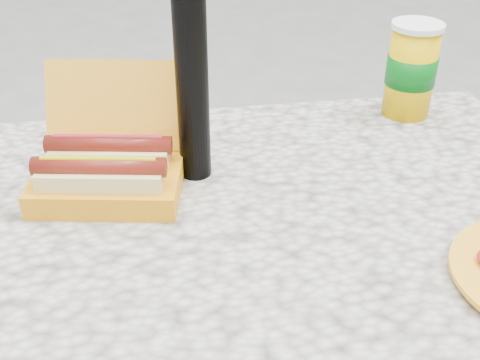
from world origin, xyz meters
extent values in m
cube|color=beige|center=(0.00, 0.00, 0.72)|extent=(1.20, 0.80, 0.05)
cylinder|color=black|center=(0.50, 0.30, 0.35)|extent=(0.07, 0.07, 0.70)
cube|color=orange|center=(-0.14, 0.12, 0.77)|extent=(0.24, 0.18, 0.04)
cube|color=orange|center=(-0.12, 0.22, 0.85)|extent=(0.23, 0.11, 0.13)
cube|color=beige|center=(-0.15, 0.08, 0.79)|extent=(0.19, 0.08, 0.05)
cylinder|color=maroon|center=(-0.15, 0.08, 0.82)|extent=(0.20, 0.06, 0.03)
cylinder|color=#B6A609|center=(-0.15, 0.08, 0.83)|extent=(0.17, 0.04, 0.01)
cube|color=beige|center=(-0.13, 0.15, 0.79)|extent=(0.19, 0.08, 0.05)
cylinder|color=maroon|center=(-0.13, 0.15, 0.82)|extent=(0.20, 0.06, 0.03)
cylinder|color=maroon|center=(-0.13, 0.15, 0.83)|extent=(0.17, 0.04, 0.01)
cylinder|color=#ECB401|center=(0.43, 0.32, 0.83)|extent=(0.09, 0.09, 0.17)
cylinder|color=#015A0F|center=(0.43, 0.32, 0.84)|extent=(0.09, 0.09, 0.05)
cylinder|color=white|center=(0.43, 0.32, 0.92)|extent=(0.10, 0.10, 0.01)
camera|label=1|loc=(-0.06, -0.68, 1.26)|focal=45.00mm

